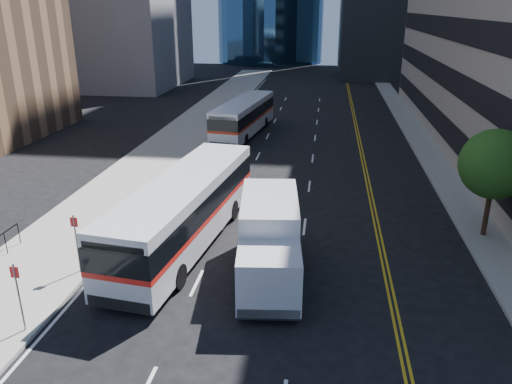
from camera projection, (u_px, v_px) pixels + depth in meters
The scene contains 7 objects.
ground at pixel (279, 319), 17.61m from camera, with size 160.00×160.00×0.00m, color black.
sidewalk_west at pixel (184, 135), 42.13m from camera, with size 5.00×90.00×0.15m, color gray.
sidewalk_east at pixel (422, 144), 39.58m from camera, with size 2.00×90.00×0.15m, color gray.
street_tree at pixel (495, 164), 22.57m from camera, with size 3.20×3.20×5.10m.
bus_front at pixel (185, 209), 22.58m from camera, with size 4.17×12.52×3.17m.
bus_rear at pixel (244, 116), 42.23m from camera, with size 3.86×11.42×2.89m.
box_truck at pixel (269, 240), 19.75m from camera, with size 2.97×6.80×3.15m.
Camera 1 is at (1.27, -14.87, 10.41)m, focal length 35.00 mm.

